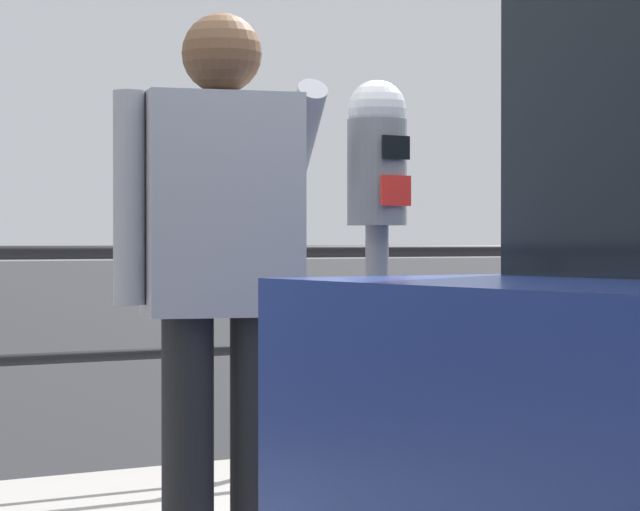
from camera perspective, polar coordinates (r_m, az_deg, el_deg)
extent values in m
cylinder|color=slate|center=(4.15, 2.39, -6.47)|extent=(0.07, 0.07, 1.12)
cylinder|color=slate|center=(4.13, 2.39, 3.48)|extent=(0.18, 0.18, 0.32)
sphere|color=silver|center=(4.14, 2.39, 6.11)|extent=(0.18, 0.18, 0.18)
cube|color=black|center=(4.05, 3.18, 4.52)|extent=(0.10, 0.01, 0.07)
cube|color=red|center=(4.05, 3.18, 2.72)|extent=(0.11, 0.01, 0.09)
cylinder|color=black|center=(3.97, -5.53, -8.71)|extent=(0.15, 0.15, 0.85)
cylinder|color=black|center=(4.02, -2.70, -8.61)|extent=(0.15, 0.15, 0.85)
cube|color=gray|center=(3.94, -4.12, 2.12)|extent=(0.49, 0.33, 0.64)
sphere|color=brown|center=(3.98, -4.12, 8.41)|extent=(0.23, 0.23, 0.23)
cylinder|color=gray|center=(3.90, -7.96, 2.39)|extent=(0.09, 0.09, 0.60)
cylinder|color=gray|center=(4.20, -1.11, 3.81)|extent=(0.21, 0.50, 0.49)
cylinder|color=black|center=(6.09, -9.96, 0.13)|extent=(24.00, 0.06, 0.06)
cylinder|color=black|center=(6.11, -9.95, -4.18)|extent=(24.00, 0.05, 0.05)
cylinder|color=black|center=(6.59, -1.05, -4.27)|extent=(0.06, 0.06, 1.02)
cylinder|color=black|center=(7.91, 12.77, -3.48)|extent=(0.06, 0.06, 1.02)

